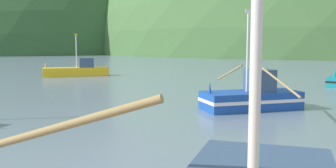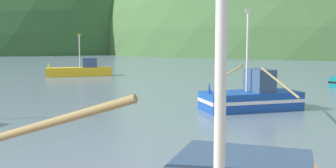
# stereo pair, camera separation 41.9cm
# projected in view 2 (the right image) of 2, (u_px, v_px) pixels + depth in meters

# --- Properties ---
(hill_far_left) EXTENTS (174.49, 139.60, 106.26)m
(hill_far_left) POSITION_uv_depth(u_px,v_px,m) (310.00, 52.00, 149.82)
(hill_far_left) COLOR #47703D
(hill_far_left) RESTS_ON ground
(hill_far_right) EXTENTS (150.79, 120.63, 95.08)m
(hill_far_right) POSITION_uv_depth(u_px,v_px,m) (7.00, 51.00, 165.32)
(hill_far_right) COLOR #2D562D
(hill_far_right) RESTS_ON ground
(hill_mid_right) EXTENTS (212.12, 169.70, 38.48)m
(hill_mid_right) POSITION_uv_depth(u_px,v_px,m) (92.00, 47.00, 275.79)
(hill_mid_right) COLOR #386633
(hill_mid_right) RESTS_ON ground
(fishing_boat_blue) EXTENTS (6.52, 8.78, 6.14)m
(fishing_boat_blue) POSITION_uv_depth(u_px,v_px,m) (252.00, 97.00, 24.20)
(fishing_boat_blue) COLOR #19479E
(fishing_boat_blue) RESTS_ON ground
(fishing_boat_yellow) EXTENTS (7.66, 5.28, 5.08)m
(fishing_boat_yellow) POSITION_uv_depth(u_px,v_px,m) (81.00, 70.00, 47.31)
(fishing_boat_yellow) COLOR gold
(fishing_boat_yellow) RESTS_ON ground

